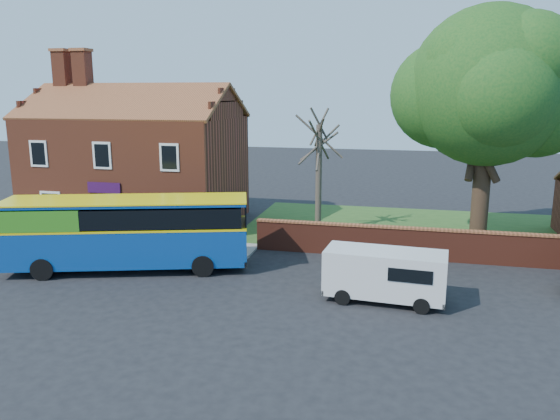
# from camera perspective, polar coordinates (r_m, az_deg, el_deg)

# --- Properties ---
(ground) EXTENTS (120.00, 120.00, 0.00)m
(ground) POSITION_cam_1_polar(r_m,az_deg,el_deg) (23.03, -11.95, -8.39)
(ground) COLOR black
(ground) RESTS_ON ground
(pavement) EXTENTS (18.00, 3.50, 0.12)m
(pavement) POSITION_cam_1_polar(r_m,az_deg,el_deg) (31.10, -19.19, -3.29)
(pavement) COLOR gray
(pavement) RESTS_ON ground
(kerb) EXTENTS (18.00, 0.15, 0.14)m
(kerb) POSITION_cam_1_polar(r_m,az_deg,el_deg) (29.70, -20.99, -4.12)
(kerb) COLOR slate
(kerb) RESTS_ON ground
(grass_strip) EXTENTS (26.00, 12.00, 0.04)m
(grass_strip) POSITION_cam_1_polar(r_m,az_deg,el_deg) (33.58, 19.00, -2.23)
(grass_strip) COLOR #426B28
(grass_strip) RESTS_ON ground
(shop_building) EXTENTS (12.30, 8.13, 10.50)m
(shop_building) POSITION_cam_1_polar(r_m,az_deg,el_deg) (35.34, -14.64, 4.33)
(shop_building) COLOR brown
(shop_building) RESTS_ON ground
(boundary_wall) EXTENTS (22.00, 0.38, 1.60)m
(boundary_wall) POSITION_cam_1_polar(r_m,az_deg,el_deg) (27.62, 20.26, -3.66)
(boundary_wall) COLOR maroon
(boundary_wall) RESTS_ON ground
(bus) EXTENTS (11.18, 5.83, 3.30)m
(bus) POSITION_cam_1_polar(r_m,az_deg,el_deg) (25.86, -16.42, -2.01)
(bus) COLOR navy
(bus) RESTS_ON ground
(van_near) EXTENTS (4.73, 2.20, 2.02)m
(van_near) POSITION_cam_1_polar(r_m,az_deg,el_deg) (21.65, 10.95, -6.51)
(van_near) COLOR silver
(van_near) RESTS_ON ground
(large_tree) EXTENTS (10.06, 7.96, 12.27)m
(large_tree) POSITION_cam_1_polar(r_m,az_deg,el_deg) (29.98, 21.11, 11.47)
(large_tree) COLOR black
(large_tree) RESTS_ON ground
(bare_tree) EXTENTS (2.55, 3.04, 6.81)m
(bare_tree) POSITION_cam_1_polar(r_m,az_deg,el_deg) (31.28, 4.07, 3.88)
(bare_tree) COLOR #4C4238
(bare_tree) RESTS_ON ground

